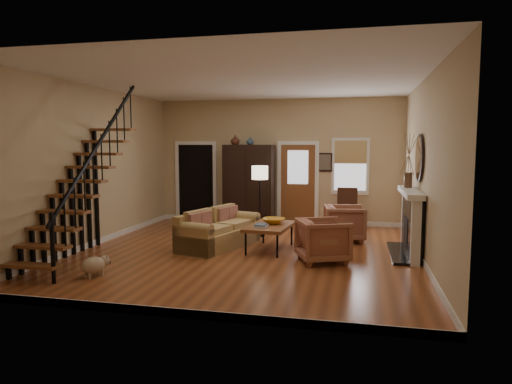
% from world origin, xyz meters
% --- Properties ---
extents(room, '(7.00, 7.33, 3.30)m').
position_xyz_m(room, '(-0.41, 1.76, 1.51)').
color(room, brown).
rests_on(room, ground).
extents(staircase, '(0.94, 2.80, 3.20)m').
position_xyz_m(staircase, '(-2.78, -1.30, 1.60)').
color(staircase, brown).
rests_on(staircase, ground).
extents(fireplace, '(0.33, 1.95, 2.30)m').
position_xyz_m(fireplace, '(3.13, 0.50, 0.74)').
color(fireplace, black).
rests_on(fireplace, ground).
extents(armoire, '(1.30, 0.60, 2.10)m').
position_xyz_m(armoire, '(-0.70, 3.15, 1.05)').
color(armoire, black).
rests_on(armoire, ground).
extents(vase_a, '(0.24, 0.24, 0.25)m').
position_xyz_m(vase_a, '(-1.05, 3.05, 2.22)').
color(vase_a, '#4C2619').
rests_on(vase_a, armoire).
extents(vase_b, '(0.20, 0.20, 0.21)m').
position_xyz_m(vase_b, '(-0.65, 3.05, 2.21)').
color(vase_b, '#334C60').
rests_on(vase_b, armoire).
extents(sofa, '(1.39, 2.11, 0.73)m').
position_xyz_m(sofa, '(-0.66, 0.34, 0.36)').
color(sofa, tan).
rests_on(sofa, ground).
extents(coffee_table, '(0.89, 1.40, 0.51)m').
position_xyz_m(coffee_table, '(0.40, 0.30, 0.25)').
color(coffee_table, brown).
rests_on(coffee_table, ground).
extents(bowl, '(0.45, 0.45, 0.11)m').
position_xyz_m(bowl, '(0.45, 0.45, 0.57)').
color(bowl, orange).
rests_on(bowl, coffee_table).
extents(books, '(0.24, 0.33, 0.06)m').
position_xyz_m(books, '(0.28, 0.00, 0.54)').
color(books, beige).
rests_on(books, coffee_table).
extents(armchair_left, '(1.11, 1.09, 0.78)m').
position_xyz_m(armchair_left, '(1.51, -0.40, 0.39)').
color(armchair_left, brown).
rests_on(armchair_left, ground).
extents(armchair_right, '(0.97, 0.95, 0.78)m').
position_xyz_m(armchair_right, '(1.84, 1.53, 0.39)').
color(armchair_right, brown).
rests_on(armchair_right, ground).
extents(floor_lamp, '(0.42, 0.42, 1.62)m').
position_xyz_m(floor_lamp, '(-0.09, 1.64, 0.81)').
color(floor_lamp, black).
rests_on(floor_lamp, ground).
extents(side_chair, '(0.54, 0.54, 1.02)m').
position_xyz_m(side_chair, '(1.85, 2.95, 0.51)').
color(side_chair, '#3B1E12').
rests_on(side_chair, ground).
extents(dog, '(0.43, 0.52, 0.33)m').
position_xyz_m(dog, '(-1.99, -2.14, 0.16)').
color(dog, tan).
rests_on(dog, ground).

